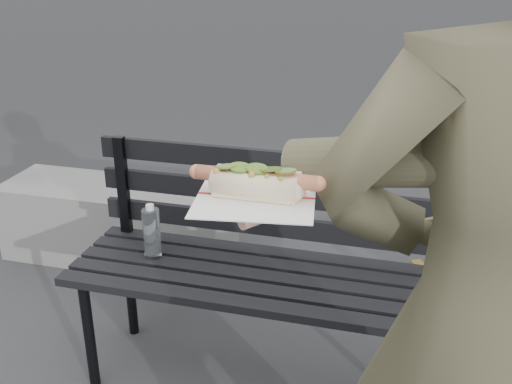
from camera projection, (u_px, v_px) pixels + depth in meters
The scene contains 4 objects.
park_bench at pixel (278, 256), 2.15m from camera, with size 1.50×0.44×0.88m.
concrete_block at pixel (119, 222), 3.14m from camera, with size 1.20×0.40×0.40m, color slate.
person at pixel (490, 336), 1.08m from camera, with size 0.67×0.44×1.83m, color brown.
held_hotdog at pixel (385, 169), 0.96m from camera, with size 0.63×0.32×0.20m.
Camera 1 is at (0.33, -0.92, 1.57)m, focal length 42.00 mm.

